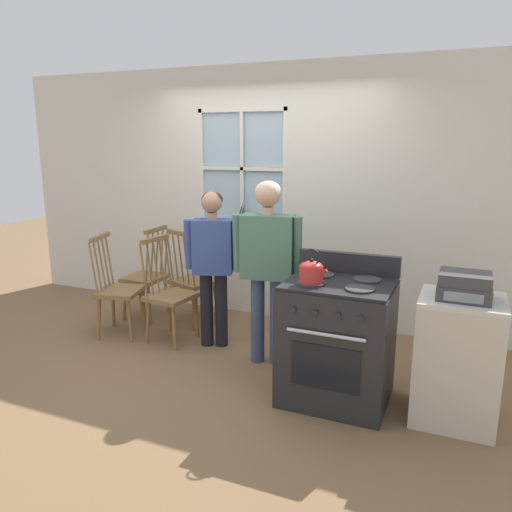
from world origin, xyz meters
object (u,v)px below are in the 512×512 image
(stove, at_px, (337,340))
(stereo, at_px, (464,286))
(person_teen_center, at_px, (268,254))
(side_counter, at_px, (457,360))
(kettle, at_px, (311,271))
(chair_near_wall, at_px, (147,278))
(chair_near_stove, at_px, (169,295))
(person_elderly_left, at_px, (213,256))
(chair_by_window, at_px, (118,291))
(potted_plant, at_px, (242,219))
(chair_center_cluster, at_px, (193,281))

(stove, bearing_deg, stereo, 1.30)
(person_teen_center, relative_size, side_counter, 1.78)
(kettle, bearing_deg, stove, 36.93)
(person_teen_center, xyz_separation_m, stereo, (1.56, -0.38, 0.00))
(person_teen_center, height_order, stereo, person_teen_center)
(kettle, bearing_deg, person_teen_center, 136.08)
(chair_near_wall, height_order, person_teen_center, person_teen_center)
(chair_near_stove, distance_m, stereo, 2.71)
(person_elderly_left, height_order, kettle, person_elderly_left)
(chair_by_window, bearing_deg, side_counter, -111.70)
(stove, bearing_deg, potted_plant, 134.77)
(person_elderly_left, height_order, side_counter, person_elderly_left)
(chair_by_window, bearing_deg, stereo, -112.07)
(person_elderly_left, bearing_deg, chair_near_wall, 140.06)
(chair_near_wall, bearing_deg, chair_center_cluster, 96.75)
(person_teen_center, xyz_separation_m, side_counter, (1.56, -0.35, -0.54))
(potted_plant, bearing_deg, chair_center_cluster, -129.31)
(chair_by_window, xyz_separation_m, potted_plant, (0.90, 1.04, 0.63))
(chair_center_cluster, xyz_separation_m, chair_near_stove, (0.04, -0.52, 0.00))
(chair_center_cluster, relative_size, side_counter, 1.14)
(person_elderly_left, height_order, stove, person_elderly_left)
(chair_near_stove, xyz_separation_m, kettle, (1.61, -0.62, 0.57))
(chair_near_wall, xyz_separation_m, potted_plant, (0.92, 0.52, 0.63))
(chair_near_stove, distance_m, stove, 1.85)
(stove, height_order, side_counter, stove)
(chair_center_cluster, height_order, stove, stove)
(chair_by_window, relative_size, chair_center_cluster, 1.00)
(chair_near_stove, bearing_deg, potted_plant, -12.71)
(person_elderly_left, xyz_separation_m, kettle, (1.15, -0.68, 0.14))
(chair_by_window, height_order, chair_near_stove, same)
(person_teen_center, bearing_deg, chair_by_window, 170.16)
(chair_center_cluster, relative_size, potted_plant, 3.59)
(chair_center_cluster, bearing_deg, chair_by_window, 67.78)
(side_counter, height_order, stereo, stereo)
(stove, xyz_separation_m, side_counter, (0.83, 0.04, -0.02))
(potted_plant, bearing_deg, chair_by_window, -130.71)
(person_teen_center, bearing_deg, person_elderly_left, 156.99)
(chair_by_window, height_order, kettle, kettle)
(stove, distance_m, potted_plant, 2.14)
(potted_plant, bearing_deg, chair_near_wall, -150.31)
(person_teen_center, bearing_deg, chair_near_stove, 166.04)
(chair_near_stove, distance_m, side_counter, 2.66)
(chair_center_cluster, xyz_separation_m, potted_plant, (0.38, 0.46, 0.63))
(chair_by_window, xyz_separation_m, chair_near_wall, (-0.02, 0.52, 0.00))
(potted_plant, relative_size, stereo, 0.84)
(chair_by_window, xyz_separation_m, stereo, (3.18, -0.40, 0.53))
(chair_by_window, relative_size, person_elderly_left, 0.69)
(chair_near_stove, height_order, side_counter, chair_near_stove)
(chair_near_stove, xyz_separation_m, stove, (1.78, -0.48, 0.02))
(chair_near_stove, xyz_separation_m, stereo, (2.62, -0.47, 0.53))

